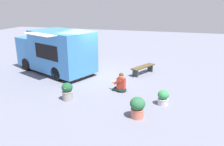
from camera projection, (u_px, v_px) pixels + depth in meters
The scene contains 7 objects.
ground_plane at pixel (91, 74), 12.75m from camera, with size 40.00×40.00×0.00m, color slate.
food_truck at pixel (56, 52), 12.86m from camera, with size 5.30×4.09×2.43m.
person_customer at pixel (121, 84), 10.30m from camera, with size 0.76×0.52×0.88m.
planter_flowering_near at pixel (163, 97), 8.96m from camera, with size 0.44×0.44×0.61m.
planter_flowering_far at pixel (67, 91), 9.37m from camera, with size 0.46×0.46×0.75m.
planter_flowering_side at pixel (137, 107), 7.93m from camera, with size 0.54×0.54×0.77m.
plaza_bench at pixel (143, 68), 12.71m from camera, with size 1.17×1.70×0.47m.
Camera 1 is at (-4.58, 11.29, 3.97)m, focal length 36.17 mm.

